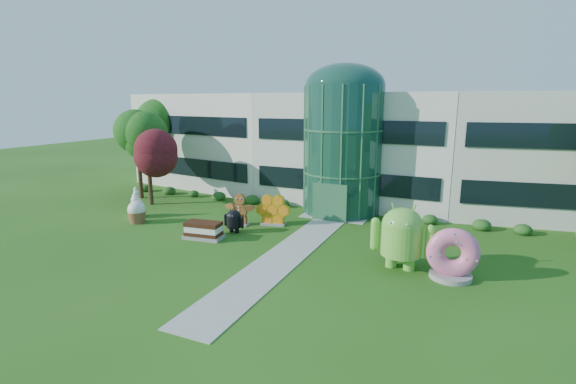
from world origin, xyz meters
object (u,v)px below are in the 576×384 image
at_px(android_black, 234,219).
at_px(donut, 452,253).
at_px(android_green, 402,233).
at_px(gingerbread, 240,209).

bearing_deg(android_black, donut, -5.61).
height_order(android_green, android_black, android_green).
relative_size(android_black, donut, 0.68).
distance_m(android_green, android_black, 11.41).
bearing_deg(gingerbread, android_green, -21.34).
distance_m(android_black, gingerbread, 1.77).
xyz_separation_m(donut, gingerbread, (-14.29, 3.56, -0.17)).
relative_size(android_black, gingerbread, 0.72).
xyz_separation_m(android_green, donut, (2.52, -0.23, -0.61)).
xyz_separation_m(android_black, gingerbread, (-0.52, 1.67, 0.26)).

